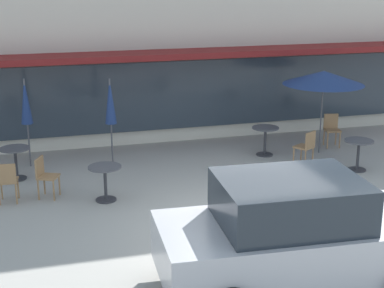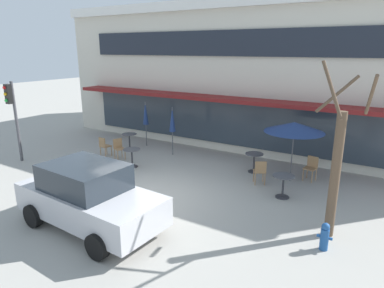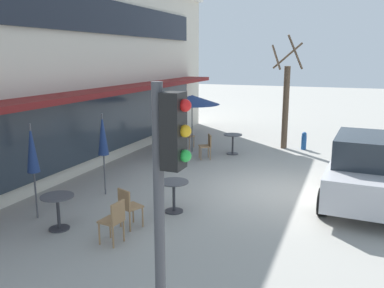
# 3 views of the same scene
# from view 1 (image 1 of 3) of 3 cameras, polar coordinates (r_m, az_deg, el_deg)

# --- Properties ---
(ground_plane) EXTENTS (80.00, 80.00, 0.00)m
(ground_plane) POSITION_cam_1_polar(r_m,az_deg,el_deg) (11.38, 5.33, -7.88)
(ground_plane) COLOR #9E9B93
(building_facade) EXTENTS (19.74, 9.10, 6.81)m
(building_facade) POSITION_cam_1_polar(r_m,az_deg,el_deg) (20.02, -4.83, 12.78)
(building_facade) COLOR beige
(building_facade) RESTS_ON ground
(cafe_table_near_wall) EXTENTS (0.70, 0.70, 0.76)m
(cafe_table_near_wall) POSITION_cam_1_polar(r_m,az_deg,el_deg) (15.48, 7.11, 0.75)
(cafe_table_near_wall) COLOR #333338
(cafe_table_near_wall) RESTS_ON ground
(cafe_table_streetside) EXTENTS (0.70, 0.70, 0.76)m
(cafe_table_streetside) POSITION_cam_1_polar(r_m,az_deg,el_deg) (12.47, -8.42, -3.23)
(cafe_table_streetside) COLOR #333338
(cafe_table_streetside) RESTS_ON ground
(cafe_table_by_tree) EXTENTS (0.70, 0.70, 0.76)m
(cafe_table_by_tree) POSITION_cam_1_polar(r_m,az_deg,el_deg) (14.75, 15.84, -0.57)
(cafe_table_by_tree) COLOR #333338
(cafe_table_by_tree) RESTS_ON ground
(cafe_table_mid_patio) EXTENTS (0.70, 0.70, 0.76)m
(cafe_table_mid_patio) POSITION_cam_1_polar(r_m,az_deg,el_deg) (14.19, -16.75, -1.31)
(cafe_table_mid_patio) COLOR #333338
(cafe_table_mid_patio) RESTS_ON ground
(patio_umbrella_green_folded) EXTENTS (0.28, 0.28, 2.20)m
(patio_umbrella_green_folded) POSITION_cam_1_polar(r_m,az_deg,el_deg) (14.76, -15.83, 3.91)
(patio_umbrella_green_folded) COLOR #4C4C51
(patio_umbrella_green_folded) RESTS_ON ground
(patio_umbrella_cream_folded) EXTENTS (0.28, 0.28, 2.20)m
(patio_umbrella_cream_folded) POSITION_cam_1_polar(r_m,az_deg,el_deg) (14.35, -7.93, 4.04)
(patio_umbrella_cream_folded) COLOR #4C4C51
(patio_umbrella_cream_folded) RESTS_ON ground
(patio_umbrella_corner_open) EXTENTS (2.10, 2.10, 2.20)m
(patio_umbrella_corner_open) POSITION_cam_1_polar(r_m,az_deg,el_deg) (15.63, 12.64, 6.29)
(patio_umbrella_corner_open) COLOR #4C4C51
(patio_umbrella_corner_open) RESTS_ON ground
(cafe_chair_0) EXTENTS (0.47, 0.47, 0.89)m
(cafe_chair_0) POSITION_cam_1_polar(r_m,az_deg,el_deg) (16.64, 13.39, 1.56)
(cafe_chair_0) COLOR #9E754C
(cafe_chair_0) RESTS_ON ground
(cafe_chair_1) EXTENTS (0.44, 0.44, 0.89)m
(cafe_chair_1) POSITION_cam_1_polar(r_m,az_deg,el_deg) (12.78, -17.49, -3.29)
(cafe_chair_1) COLOR #9E754C
(cafe_chair_1) RESTS_ON ground
(cafe_chair_2) EXTENTS (0.53, 0.53, 0.89)m
(cafe_chair_2) POSITION_cam_1_polar(r_m,az_deg,el_deg) (12.88, -14.10, -2.85)
(cafe_chair_2) COLOR #9E754C
(cafe_chair_2) RESTS_ON ground
(cafe_chair_3) EXTENTS (0.55, 0.55, 0.89)m
(cafe_chair_3) POSITION_cam_1_polar(r_m,az_deg,el_deg) (14.81, 11.04, -0.13)
(cafe_chair_3) COLOR #9E754C
(cafe_chair_3) RESTS_ON ground
(parked_sedan) EXTENTS (4.29, 2.20, 1.76)m
(parked_sedan) POSITION_cam_1_polar(r_m,az_deg,el_deg) (9.08, 9.95, -8.54)
(parked_sedan) COLOR #B7B7BC
(parked_sedan) RESTS_ON ground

